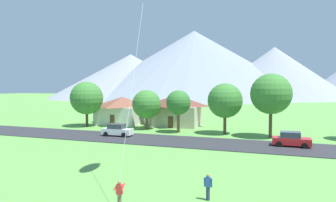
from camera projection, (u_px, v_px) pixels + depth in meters
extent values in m
cube|color=#2D2D33|center=(214.00, 143.00, 37.09)|extent=(160.00, 7.62, 0.08)
cone|color=gray|center=(194.00, 64.00, 173.70)|extent=(128.07, 128.07, 37.89)
cone|color=#8E939E|center=(274.00, 73.00, 159.92)|extent=(74.48, 74.48, 27.04)
cone|color=#8E939E|center=(131.00, 76.00, 169.46)|extent=(88.46, 88.46, 24.10)
cube|color=silver|center=(123.00, 115.00, 56.43)|extent=(7.72, 7.70, 3.22)
pyramid|color=brown|center=(122.00, 101.00, 56.30)|extent=(8.33, 8.31, 1.77)
cube|color=brown|center=(112.00, 120.00, 52.81)|extent=(0.90, 0.06, 2.00)
cube|color=beige|center=(176.00, 116.00, 53.44)|extent=(8.13, 6.35, 3.48)
pyramid|color=brown|center=(176.00, 101.00, 53.30)|extent=(8.78, 6.86, 1.92)
cube|color=brown|center=(171.00, 122.00, 50.47)|extent=(0.90, 0.06, 2.00)
cylinder|color=brown|center=(178.00, 122.00, 45.73)|extent=(0.44, 0.44, 3.16)
sphere|color=#33752D|center=(178.00, 103.00, 45.57)|extent=(3.70, 3.70, 3.70)
cylinder|color=brown|center=(147.00, 122.00, 49.40)|extent=(0.44, 0.44, 2.31)
sphere|color=#3D7F33|center=(147.00, 104.00, 49.24)|extent=(4.66, 4.66, 4.66)
cylinder|color=brown|center=(225.00, 124.00, 44.44)|extent=(0.44, 0.44, 3.01)
sphere|color=#3D7F33|center=(225.00, 101.00, 44.26)|extent=(5.08, 5.08, 5.08)
cylinder|color=brown|center=(270.00, 123.00, 41.37)|extent=(0.44, 0.44, 3.91)
sphere|color=#3D7F33|center=(271.00, 94.00, 41.16)|extent=(5.54, 5.54, 5.54)
cylinder|color=#4C3823|center=(87.00, 118.00, 52.60)|extent=(0.44, 0.44, 2.81)
sphere|color=#3D7F33|center=(87.00, 98.00, 52.41)|extent=(5.65, 5.65, 5.65)
cube|color=red|center=(291.00, 141.00, 35.25)|extent=(4.24, 1.90, 0.80)
cube|color=#2D3847|center=(290.00, 135.00, 35.26)|extent=(2.24, 1.64, 0.68)
cylinder|color=black|center=(304.00, 143.00, 35.65)|extent=(0.65, 0.26, 0.64)
cylinder|color=black|center=(305.00, 146.00, 33.93)|extent=(0.65, 0.26, 0.64)
cylinder|color=black|center=(279.00, 141.00, 36.59)|extent=(0.65, 0.26, 0.64)
cylinder|color=black|center=(279.00, 144.00, 34.87)|extent=(0.65, 0.26, 0.64)
cube|color=white|center=(118.00, 131.00, 42.45)|extent=(4.28, 1.99, 0.80)
cube|color=#2D3847|center=(117.00, 126.00, 42.45)|extent=(2.27, 1.68, 0.68)
cylinder|color=black|center=(129.00, 133.00, 42.96)|extent=(0.65, 0.27, 0.64)
cylinder|color=black|center=(124.00, 135.00, 41.20)|extent=(0.65, 0.27, 0.64)
cylinder|color=black|center=(112.00, 132.00, 43.73)|extent=(0.65, 0.27, 0.64)
cylinder|color=black|center=(106.00, 134.00, 41.97)|extent=(0.65, 0.27, 0.64)
cylinder|color=#70604C|center=(120.00, 202.00, 17.61)|extent=(0.24, 0.24, 0.88)
cube|color=red|center=(119.00, 189.00, 17.57)|extent=(0.36, 0.22, 0.58)
sphere|color=#9E7051|center=(119.00, 182.00, 17.55)|extent=(0.21, 0.21, 0.21)
cylinder|color=red|center=(117.00, 186.00, 17.69)|extent=(0.18, 0.55, 0.37)
cylinder|color=red|center=(123.00, 187.00, 17.55)|extent=(0.18, 0.55, 0.37)
cylinder|color=silver|center=(134.00, 72.00, 19.99)|extent=(0.76, 5.67, 13.08)
cylinder|color=navy|center=(208.00, 193.00, 18.97)|extent=(0.24, 0.24, 0.88)
cube|color=#2D51A3|center=(208.00, 182.00, 18.93)|extent=(0.36, 0.22, 0.58)
sphere|color=#9E7051|center=(208.00, 175.00, 18.91)|extent=(0.21, 0.21, 0.21)
cylinder|color=#2D51A3|center=(205.00, 182.00, 19.00)|extent=(0.12, 0.18, 0.59)
cylinder|color=#2D51A3|center=(212.00, 183.00, 18.86)|extent=(0.12, 0.18, 0.59)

